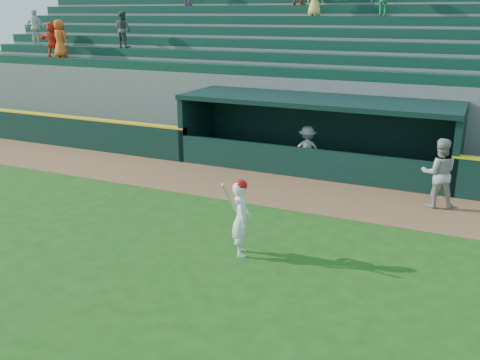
{
  "coord_description": "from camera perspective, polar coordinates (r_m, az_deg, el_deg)",
  "views": [
    {
      "loc": [
        5.27,
        -9.67,
        5.2
      ],
      "look_at": [
        0.0,
        1.6,
        1.3
      ],
      "focal_mm": 40.0,
      "sensor_mm": 36.0,
      "label": 1
    }
  ],
  "objects": [
    {
      "name": "ground",
      "position": [
        12.18,
        -3.22,
        -7.9
      ],
      "size": [
        120.0,
        120.0,
        0.0
      ],
      "primitive_type": "plane",
      "color": "#1D4C13",
      "rests_on": "ground"
    },
    {
      "name": "warning_track",
      "position": [
        16.34,
        4.91,
        -1.2
      ],
      "size": [
        40.0,
        3.0,
        0.01
      ],
      "primitive_type": "cube",
      "color": "brown",
      "rests_on": "ground"
    },
    {
      "name": "field_wall_left",
      "position": [
        24.31,
        -21.83,
        5.25
      ],
      "size": [
        15.5,
        0.3,
        1.2
      ],
      "primitive_type": "cube",
      "color": "black",
      "rests_on": "ground"
    },
    {
      "name": "wall_stripe_left",
      "position": [
        24.2,
        -21.99,
        6.71
      ],
      "size": [
        15.5,
        0.32,
        0.06
      ],
      "primitive_type": "cube",
      "color": "yellow",
      "rests_on": "field_wall_left"
    },
    {
      "name": "dugout_player_front",
      "position": [
        15.69,
        20.45,
        0.69
      ],
      "size": [
        1.12,
        0.97,
        1.96
      ],
      "primitive_type": "imported",
      "rotation": [
        0.0,
        0.0,
        3.41
      ],
      "color": "#A4A59F",
      "rests_on": "ground"
    },
    {
      "name": "dugout_player_inside",
      "position": [
        18.08,
        7.19,
        3.2
      ],
      "size": [
        1.15,
        0.82,
        1.61
      ],
      "primitive_type": "imported",
      "rotation": [
        0.0,
        0.0,
        3.37
      ],
      "color": "#989893",
      "rests_on": "ground"
    },
    {
      "name": "dugout",
      "position": [
        18.84,
        8.32,
        5.46
      ],
      "size": [
        9.4,
        2.8,
        2.46
      ],
      "color": "#63635E",
      "rests_on": "ground"
    },
    {
      "name": "stands",
      "position": [
        23.03,
        11.72,
        10.06
      ],
      "size": [
        34.5,
        6.33,
        7.42
      ],
      "color": "slate",
      "rests_on": "ground"
    },
    {
      "name": "batter_at_plate",
      "position": [
        11.84,
        0.11,
        -3.99
      ],
      "size": [
        0.65,
        0.85,
        1.77
      ],
      "color": "white",
      "rests_on": "ground"
    }
  ]
}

